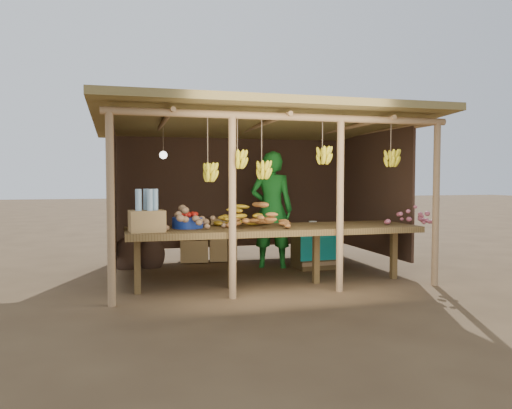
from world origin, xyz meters
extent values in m
plane|color=brown|center=(0.00, 0.00, 0.00)|extent=(60.00, 60.00, 0.00)
cylinder|color=tan|center=(-2.10, -1.50, 1.10)|extent=(0.09, 0.09, 2.20)
cylinder|color=tan|center=(2.10, -1.50, 1.10)|extent=(0.09, 0.09, 2.20)
cylinder|color=tan|center=(-2.10, 1.50, 1.10)|extent=(0.09, 0.09, 2.20)
cylinder|color=tan|center=(2.10, 1.50, 1.10)|extent=(0.09, 0.09, 2.20)
cylinder|color=tan|center=(-0.70, -1.50, 1.10)|extent=(0.09, 0.09, 2.20)
cylinder|color=tan|center=(0.70, -1.50, 1.10)|extent=(0.09, 0.09, 2.20)
cylinder|color=tan|center=(0.00, -1.50, 2.20)|extent=(4.40, 0.09, 0.09)
cylinder|color=tan|center=(0.00, 1.50, 2.20)|extent=(4.40, 0.09, 0.09)
cube|color=olive|center=(0.00, 0.00, 2.29)|extent=(4.70, 3.50, 0.28)
cube|color=#422B1E|center=(0.00, 1.48, 1.21)|extent=(4.20, 0.04, 1.98)
cube|color=#422B1E|center=(-2.08, 0.20, 1.21)|extent=(0.04, 2.40, 1.98)
cube|color=#422B1E|center=(2.08, 0.20, 1.21)|extent=(0.04, 2.40, 1.98)
cube|color=brown|center=(0.00, -0.95, 0.76)|extent=(3.90, 1.05, 0.08)
cube|color=brown|center=(-1.80, -0.95, 0.36)|extent=(0.08, 0.08, 0.72)
cube|color=brown|center=(-0.60, -0.95, 0.36)|extent=(0.08, 0.08, 0.72)
cube|color=brown|center=(0.60, -0.95, 0.36)|extent=(0.08, 0.08, 0.72)
cube|color=brown|center=(1.80, -0.95, 0.36)|extent=(0.08, 0.08, 0.72)
cylinder|color=navy|center=(-1.15, -0.82, 0.87)|extent=(0.40, 0.40, 0.14)
cube|color=#A17C48|center=(-1.69, -1.15, 0.93)|extent=(0.44, 0.37, 0.26)
imported|color=#1A7523|center=(0.37, 0.40, 0.94)|extent=(0.80, 0.66, 1.88)
cube|color=brown|center=(1.00, 0.16, 0.27)|extent=(0.62, 0.53, 0.54)
cube|color=#0D8F87|center=(1.00, 0.16, 0.57)|extent=(0.68, 0.60, 0.05)
cube|color=#A17C48|center=(-0.27, 1.20, 0.20)|extent=(0.49, 0.40, 0.37)
cube|color=#A17C48|center=(-0.27, 1.20, 0.58)|extent=(0.49, 0.40, 0.37)
cube|color=#A17C48|center=(-0.78, 1.20, 0.20)|extent=(0.49, 0.40, 0.37)
ellipsoid|color=#422B1E|center=(-1.91, 0.90, 0.25)|extent=(0.43, 0.43, 0.59)
ellipsoid|color=#422B1E|center=(-1.52, 0.90, 0.25)|extent=(0.43, 0.43, 0.59)
camera|label=1|loc=(-1.99, -7.31, 1.45)|focal=35.00mm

